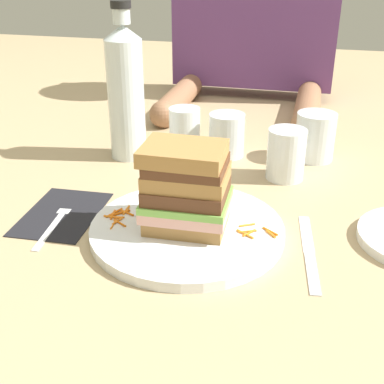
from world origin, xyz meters
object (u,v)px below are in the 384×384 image
at_px(sandwich, 186,188).
at_px(juice_glass, 286,157).
at_px(main_plate, 187,230).
at_px(empty_tumbler_2, 185,129).
at_px(fork, 57,218).
at_px(empty_tumbler_0, 227,135).
at_px(empty_tumbler_1, 315,136).
at_px(knife, 309,253).
at_px(napkin_dark, 62,213).
at_px(water_bottle, 126,91).

xyz_separation_m(sandwich, juice_glass, (0.12, 0.24, -0.04)).
relative_size(main_plate, empty_tumbler_2, 3.32).
distance_m(fork, empty_tumbler_0, 0.39).
xyz_separation_m(main_plate, fork, (-0.21, -0.01, -0.00)).
height_order(sandwich, empty_tumbler_1, sandwich).
bearing_deg(knife, sandwich, 176.68).
bearing_deg(knife, fork, 179.89).
height_order(napkin_dark, empty_tumbler_0, empty_tumbler_0).
bearing_deg(empty_tumbler_0, fork, -121.83).
xyz_separation_m(fork, juice_glass, (0.33, 0.25, 0.04)).
relative_size(sandwich, juice_glass, 1.36).
bearing_deg(knife, empty_tumbler_0, 118.43).
distance_m(water_bottle, empty_tumbler_1, 0.38).
bearing_deg(empty_tumbler_2, fork, -108.24).
xyz_separation_m(fork, knife, (0.38, -0.00, -0.00)).
bearing_deg(juice_glass, main_plate, -117.37).
bearing_deg(empty_tumbler_0, water_bottle, -164.62).
xyz_separation_m(empty_tumbler_0, empty_tumbler_2, (-0.09, 0.02, 0.00)).
relative_size(napkin_dark, juice_glass, 1.78).
height_order(fork, empty_tumbler_1, empty_tumbler_1).
bearing_deg(juice_glass, sandwich, -117.47).
xyz_separation_m(sandwich, empty_tumbler_0, (-0.00, 0.32, -0.03)).
height_order(fork, empty_tumbler_0, empty_tumbler_0).
xyz_separation_m(napkin_dark, empty_tumbler_1, (0.38, 0.33, 0.05)).
bearing_deg(fork, knife, -0.11).
bearing_deg(empty_tumbler_1, main_plate, -116.44).
xyz_separation_m(juice_glass, empty_tumbler_1, (0.05, 0.11, 0.01)).
bearing_deg(empty_tumbler_0, knife, -61.57).
xyz_separation_m(napkin_dark, water_bottle, (0.02, 0.26, 0.13)).
bearing_deg(juice_glass, empty_tumbler_2, 155.14).
bearing_deg(main_plate, knife, -3.44).
bearing_deg(water_bottle, main_plate, -54.77).
bearing_deg(empty_tumbler_2, main_plate, -74.76).
bearing_deg(empty_tumbler_2, empty_tumbler_0, -10.13).
height_order(sandwich, juice_glass, sandwich).
relative_size(water_bottle, empty_tumbler_2, 3.44).
bearing_deg(main_plate, water_bottle, 125.23).
height_order(main_plate, sandwich, sandwich).
height_order(empty_tumbler_0, empty_tumbler_2, same).
bearing_deg(water_bottle, fork, -93.36).
height_order(fork, juice_glass, juice_glass).
height_order(knife, empty_tumbler_0, empty_tumbler_0).
height_order(main_plate, empty_tumbler_1, empty_tumbler_1).
height_order(main_plate, knife, main_plate).
bearing_deg(napkin_dark, main_plate, -3.37).
relative_size(fork, empty_tumbler_2, 1.94).
distance_m(juice_glass, water_bottle, 0.33).
height_order(water_bottle, empty_tumbler_0, water_bottle).
distance_m(sandwich, empty_tumbler_0, 0.32).
distance_m(juice_glass, empty_tumbler_1, 0.12).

